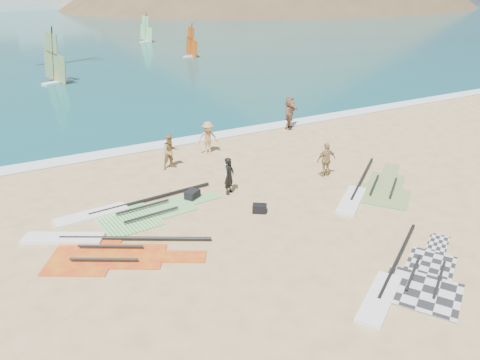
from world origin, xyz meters
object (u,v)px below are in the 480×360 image
beachgoer_right (290,113)px  person_wetsuit (229,176)px  beachgoer_left (171,151)px  beachgoer_back (326,160)px  gear_bag_far (260,208)px  rig_red (97,247)px  rig_orange (370,191)px  rig_green (130,212)px  gear_bag_near (192,195)px  beachgoer_mid (208,138)px  rig_grey (407,282)px

beachgoer_right → person_wetsuit: bearing=-179.9°
beachgoer_left → beachgoer_back: size_ratio=1.05×
gear_bag_far → rig_red: bearing=176.4°
gear_bag_far → beachgoer_back: beachgoer_back is taller
rig_orange → beachgoer_left: size_ratio=3.60×
beachgoer_right → rig_red: bearing=170.7°
rig_green → person_wetsuit: 4.25m
gear_bag_near → beachgoer_mid: bearing=57.5°
rig_green → rig_orange: size_ratio=1.08×
gear_bag_far → beachgoer_back: (4.49, 1.61, 0.64)m
beachgoer_back → rig_grey: bearing=74.1°
rig_grey → rig_orange: rig_orange is taller
rig_orange → person_wetsuit: (-5.25, 2.78, 0.74)m
rig_orange → gear_bag_far: size_ratio=11.26×
rig_red → beachgoer_back: (10.61, 1.23, 0.75)m
beachgoer_mid → beachgoer_back: (3.33, -5.34, -0.05)m
rig_orange → beachgoer_mid: (-3.89, 7.63, 0.80)m
gear_bag_near → gear_bag_far: 2.94m
gear_bag_near → beachgoer_right: size_ratio=0.31×
gear_bag_near → beachgoer_right: 11.06m
beachgoer_right → rig_orange: bearing=-144.5°
rig_red → beachgoer_mid: (7.28, 6.57, 0.80)m
beachgoer_left → beachgoer_back: (5.74, -4.35, -0.04)m
rig_green → rig_red: same height
gear_bag_near → gear_bag_far: (1.77, -2.34, -0.03)m
rig_grey → beachgoer_right: bearing=36.9°
beachgoer_left → beachgoer_right: size_ratio=0.87×
gear_bag_near → beachgoer_left: size_ratio=0.35×
rig_green → beachgoer_left: bearing=43.9°
gear_bag_near → beachgoer_mid: 5.51m
rig_grey → rig_green: rig_green is taller
rig_green → rig_red: bearing=-136.3°
rig_green → rig_red: 2.65m
rig_green → beachgoer_back: 8.92m
rig_green → gear_bag_far: 4.98m
rig_orange → rig_grey: bearing=-161.5°
rig_grey → beachgoer_left: size_ratio=3.52×
rig_orange → beachgoer_right: beachgoer_right is taller
rig_green → beachgoer_back: beachgoer_back is taller
rig_green → person_wetsuit: person_wetsuit is taller
rig_orange → gear_bag_near: 7.46m
rig_orange → gear_bag_near: size_ratio=10.22×
rig_grey → gear_bag_far: bearing=72.0°
gear_bag_far → beachgoer_mid: beachgoer_mid is taller
beachgoer_left → person_wetsuit: bearing=-79.9°
rig_grey → beachgoer_right: size_ratio=3.07×
rig_orange → beachgoer_mid: 8.60m
rig_red → beachgoer_right: bearing=61.4°
rig_green → beachgoer_right: 13.27m
beachgoer_back → gear_bag_near: bearing=-0.5°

